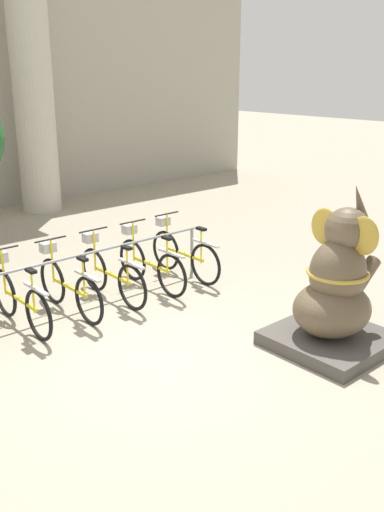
{
  "coord_description": "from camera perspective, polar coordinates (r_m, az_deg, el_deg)",
  "views": [
    {
      "loc": [
        -3.82,
        -4.78,
        3.25
      ],
      "look_at": [
        0.7,
        0.31,
        1.0
      ],
      "focal_mm": 40.0,
      "sensor_mm": 36.0,
      "label": 1
    }
  ],
  "objects": [
    {
      "name": "ground_plane",
      "position": [
        6.93,
        -2.67,
        -9.7
      ],
      "size": [
        60.0,
        60.0,
        0.0
      ],
      "primitive_type": "plane",
      "color": "#9E937F"
    },
    {
      "name": "bicycle_3",
      "position": [
        8.05,
        -12.26,
        -2.9
      ],
      "size": [
        0.48,
        1.65,
        0.99
      ],
      "color": "black",
      "rests_on": "ground_plane"
    },
    {
      "name": "bicycle_6",
      "position": [
        9.23,
        -0.87,
        0.31
      ],
      "size": [
        0.48,
        1.65,
        0.99
      ],
      "color": "black",
      "rests_on": "ground_plane"
    },
    {
      "name": "bike_rack",
      "position": [
        8.07,
        -12.8,
        -1.16
      ],
      "size": [
        4.87,
        0.05,
        0.77
      ],
      "color": "gray",
      "rests_on": "ground_plane"
    },
    {
      "name": "bicycle_5",
      "position": [
        8.78,
        -4.24,
        -0.7
      ],
      "size": [
        0.48,
        1.65,
        0.99
      ],
      "color": "black",
      "rests_on": "ground_plane"
    },
    {
      "name": "elephant_statue",
      "position": [
        7.07,
        14.17,
        -3.65
      ],
      "size": [
        1.31,
        1.31,
        2.01
      ],
      "color": "#4C4742",
      "rests_on": "ground_plane"
    },
    {
      "name": "column_right",
      "position": [
        13.86,
        -15.57,
        15.06
      ],
      "size": [
        1.13,
        1.13,
        5.16
      ],
      "color": "#BCB7A8",
      "rests_on": "ground_plane"
    },
    {
      "name": "bicycle_2",
      "position": [
        7.77,
        -16.9,
        -4.06
      ],
      "size": [
        0.48,
        1.65,
        0.99
      ],
      "color": "black",
      "rests_on": "ground_plane"
    },
    {
      "name": "bicycle_4",
      "position": [
        8.4,
        -8.12,
        -1.73
      ],
      "size": [
        0.48,
        1.65,
        0.99
      ],
      "color": "black",
      "rests_on": "ground_plane"
    }
  ]
}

